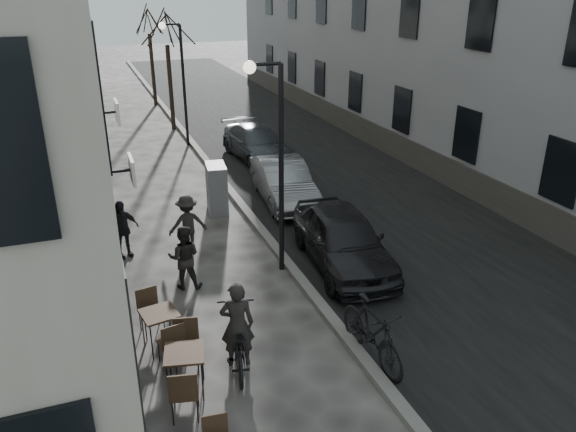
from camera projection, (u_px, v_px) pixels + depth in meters
road at (287, 149)px, 23.85m from camera, size 7.30×60.00×0.00m
kerb at (203, 156)px, 22.66m from camera, size 0.25×60.00×0.12m
streetlamp_near at (274, 147)px, 12.70m from camera, size 0.90×0.28×5.09m
streetlamp_far at (179, 71)px, 23.06m from camera, size 0.90×0.28×5.09m
tree_near at (166, 27)px, 25.08m from camera, size 2.40×2.40×5.70m
tree_far at (148, 19)px, 30.26m from camera, size 2.40×2.40×5.70m
bistro_set_b at (185, 368)px, 9.65m from camera, size 0.81×1.73×0.99m
bistro_set_c at (160, 326)px, 10.83m from camera, size 0.76×1.65×0.95m
utility_cabinet at (217, 189)px, 17.08m from camera, size 0.68×1.08×1.53m
bicycle at (238, 339)px, 10.37m from camera, size 1.12×2.10×1.05m
cyclist_rider at (237, 324)px, 10.24m from camera, size 0.70×0.54×1.72m
pedestrian_near at (184, 257)px, 12.88m from camera, size 0.89×0.78×1.55m
pedestrian_mid at (188, 223)px, 14.65m from camera, size 1.03×0.62×1.55m
pedestrian_far at (122, 229)px, 14.32m from camera, size 0.98×0.63×1.54m
car_near at (343, 239)px, 13.90m from camera, size 2.13×4.42×1.46m
car_mid at (284, 182)px, 17.99m from camera, size 1.79×4.17×1.34m
car_far at (257, 143)px, 22.29m from camera, size 2.16×4.57×1.29m
moped at (372, 333)px, 10.41m from camera, size 0.72×2.10×1.24m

